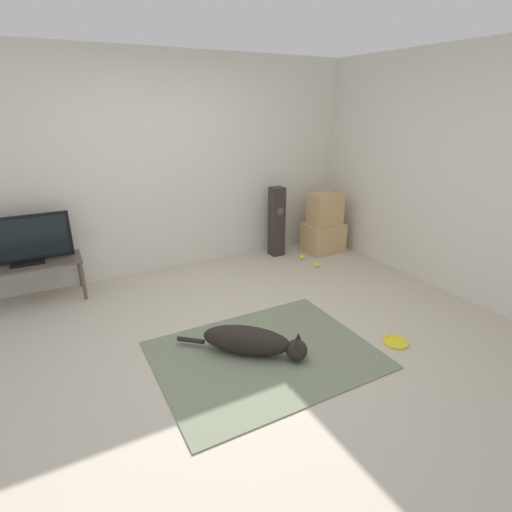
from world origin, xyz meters
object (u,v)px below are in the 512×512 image
at_px(dog, 252,341).
at_px(floor_speaker, 277,222).
at_px(tennis_ball_near_speaker, 317,265).
at_px(tv, 23,241).
at_px(tv_stand, 29,268).
at_px(tennis_ball_by_boxes, 302,257).
at_px(cardboard_box_upper, 325,209).
at_px(frisbee, 396,342).
at_px(cardboard_box_lower, 323,238).

distance_m(dog, floor_speaker, 2.44).
bearing_deg(dog, tennis_ball_near_speaker, 38.73).
height_order(dog, tv, tv).
relative_size(tv_stand, tennis_ball_by_boxes, 15.23).
distance_m(cardboard_box_upper, tv_stand, 3.64).
relative_size(frisbee, cardboard_box_upper, 0.51).
xyz_separation_m(floor_speaker, tv, (-2.99, -0.01, 0.21)).
xyz_separation_m(tv_stand, tennis_ball_by_boxes, (3.19, -0.32, -0.35)).
bearing_deg(tennis_ball_near_speaker, tv_stand, 168.77).
bearing_deg(cardboard_box_upper, dog, -139.71).
relative_size(dog, cardboard_box_upper, 2.10).
xyz_separation_m(cardboard_box_upper, tennis_ball_by_boxes, (-0.44, -0.12, -0.59)).
bearing_deg(cardboard_box_lower, dog, -139.60).
relative_size(frisbee, tennis_ball_by_boxes, 3.28).
relative_size(tv_stand, tv, 1.12).
bearing_deg(tv_stand, tennis_ball_by_boxes, -5.75).
bearing_deg(floor_speaker, cardboard_box_lower, -17.61).
bearing_deg(tv, cardboard_box_lower, -3.03).
distance_m(frisbee, cardboard_box_upper, 2.43).
height_order(dog, cardboard_box_upper, cardboard_box_upper).
distance_m(cardboard_box_lower, tv, 3.67).
bearing_deg(frisbee, tennis_ball_by_boxes, 78.38).
bearing_deg(cardboard_box_upper, frisbee, -111.49).
bearing_deg(floor_speaker, tennis_ball_near_speaker, -71.50).
relative_size(floor_speaker, tv, 1.06).
xyz_separation_m(frisbee, cardboard_box_upper, (0.86, 2.19, 0.61)).
relative_size(cardboard_box_upper, tennis_ball_near_speaker, 6.38).
height_order(tv, tennis_ball_near_speaker, tv).
xyz_separation_m(cardboard_box_upper, tennis_ball_near_speaker, (-0.42, -0.43, -0.59)).
distance_m(tv, tennis_ball_by_boxes, 3.27).
height_order(frisbee, cardboard_box_lower, cardboard_box_lower).
bearing_deg(dog, tennis_ball_by_boxes, 45.10).
height_order(cardboard_box_upper, floor_speaker, floor_speaker).
distance_m(dog, tennis_ball_near_speaker, 2.09).
height_order(cardboard_box_lower, tv, tv).
relative_size(cardboard_box_lower, floor_speaker, 0.56).
bearing_deg(tennis_ball_by_boxes, tv, 174.21).
relative_size(frisbee, floor_speaker, 0.23).
bearing_deg(tv_stand, floor_speaker, 0.31).
distance_m(floor_speaker, tennis_ball_by_boxes, 0.59).
bearing_deg(tv, tennis_ball_near_speaker, -11.28).
distance_m(cardboard_box_upper, tv, 3.63).
relative_size(tv_stand, tennis_ball_near_speaker, 15.23).
bearing_deg(tv_stand, tv, 90.00).
xyz_separation_m(tv_stand, tv, (0.00, 0.00, 0.30)).
distance_m(dog, tv_stand, 2.51).
bearing_deg(cardboard_box_upper, tv_stand, 176.79).
distance_m(floor_speaker, tv, 2.99).
distance_m(cardboard_box_lower, tennis_ball_by_boxes, 0.49).
bearing_deg(tv, tennis_ball_by_boxes, -5.79).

